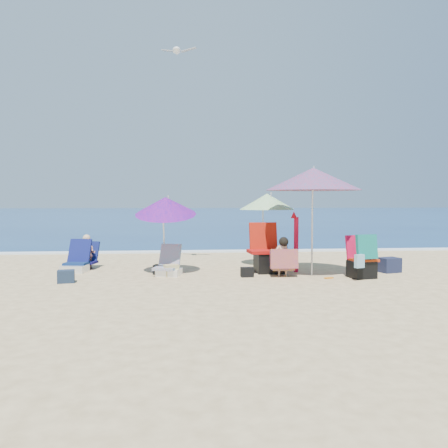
{
  "coord_description": "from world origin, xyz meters",
  "views": [
    {
      "loc": [
        -1.21,
        -9.24,
        1.64
      ],
      "look_at": [
        -0.3,
        1.0,
        1.1
      ],
      "focal_mm": 36.65,
      "sensor_mm": 36.0,
      "label": 1
    }
  ],
  "objects": [
    {
      "name": "person_left",
      "position": [
        -3.49,
        1.87,
        0.37
      ],
      "size": [
        0.52,
        0.65,
        0.81
      ],
      "color": "tan",
      "rests_on": "ground"
    },
    {
      "name": "umbrella_striped",
      "position": [
        0.85,
        1.92,
        1.6
      ],
      "size": [
        1.76,
        1.76,
        1.83
      ],
      "color": "silver",
      "rests_on": "ground"
    },
    {
      "name": "ground",
      "position": [
        0.0,
        0.0,
        0.0
      ],
      "size": [
        120.0,
        120.0,
        0.0
      ],
      "color": "#D8BC84",
      "rests_on": "ground"
    },
    {
      "name": "bag_black_b",
      "position": [
        0.14,
        0.36,
        0.1
      ],
      "size": [
        0.27,
        0.2,
        0.2
      ],
      "color": "black",
      "rests_on": "ground"
    },
    {
      "name": "bag_navy_a",
      "position": [
        -3.54,
        -0.01,
        0.13
      ],
      "size": [
        0.36,
        0.29,
        0.25
      ],
      "color": "#1B283C",
      "rests_on": "ground"
    },
    {
      "name": "umbrella_turquoise",
      "position": [
        1.6,
        0.5,
        2.1
      ],
      "size": [
        2.39,
        2.39,
        2.38
      ],
      "color": "silver",
      "rests_on": "ground"
    },
    {
      "name": "camp_chair_left",
      "position": [
        0.69,
        0.93,
        0.34
      ],
      "size": [
        0.82,
        0.71,
        1.12
      ],
      "color": "#A10E0B",
      "rests_on": "ground"
    },
    {
      "name": "umbrella_blue",
      "position": [
        -1.6,
        0.88,
        1.52
      ],
      "size": [
        1.43,
        1.48,
        1.85
      ],
      "color": "silver",
      "rests_on": "ground"
    },
    {
      "name": "camp_chair_right",
      "position": [
        2.52,
        -0.0,
        0.34
      ],
      "size": [
        0.64,
        0.79,
        0.94
      ],
      "color": "#AC2B0C",
      "rests_on": "ground"
    },
    {
      "name": "bag_tan",
      "position": [
        -1.48,
        0.58,
        0.13
      ],
      "size": [
        0.35,
        0.3,
        0.25
      ],
      "color": "tan",
      "rests_on": "ground"
    },
    {
      "name": "sea",
      "position": [
        0.0,
        45.0,
        -0.05
      ],
      "size": [
        120.0,
        80.0,
        0.12
      ],
      "color": "navy",
      "rests_on": "ground"
    },
    {
      "name": "furled_umbrella",
      "position": [
        1.33,
        0.93,
        0.76
      ],
      "size": [
        0.21,
        0.18,
        1.38
      ],
      "color": "red",
      "rests_on": "ground"
    },
    {
      "name": "chair_navy",
      "position": [
        -3.67,
        1.44,
        0.19
      ],
      "size": [
        0.62,
        0.77,
        0.73
      ],
      "color": "#0D224C",
      "rests_on": "ground"
    },
    {
      "name": "orange_item",
      "position": [
        1.81,
        -0.01,
        0.01
      ],
      "size": [
        0.21,
        0.16,
        0.03
      ],
      "color": "orange",
      "rests_on": "ground"
    },
    {
      "name": "person_center",
      "position": [
        0.91,
        0.32,
        0.41
      ],
      "size": [
        0.59,
        0.49,
        0.85
      ],
      "color": "tan",
      "rests_on": "ground"
    },
    {
      "name": "bag_navy_b",
      "position": [
        3.44,
        0.69,
        0.17
      ],
      "size": [
        0.52,
        0.45,
        0.33
      ],
      "color": "#191F37",
      "rests_on": "ground"
    },
    {
      "name": "foam",
      "position": [
        0.0,
        5.1,
        0.02
      ],
      "size": [
        120.0,
        0.5,
        0.04
      ],
      "color": "white",
      "rests_on": "ground"
    },
    {
      "name": "bag_black_a",
      "position": [
        -1.72,
        0.86,
        0.11
      ],
      "size": [
        0.34,
        0.28,
        0.21
      ],
      "color": "black",
      "rests_on": "ground"
    },
    {
      "name": "chair_rainbow",
      "position": [
        -1.54,
        0.69,
        0.18
      ],
      "size": [
        0.65,
        0.71,
        0.67
      ],
      "color": "#D4574A",
      "rests_on": "ground"
    },
    {
      "name": "seagull",
      "position": [
        -1.35,
        1.87,
        5.19
      ],
      "size": [
        0.85,
        0.42,
        0.15
      ],
      "color": "white"
    }
  ]
}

